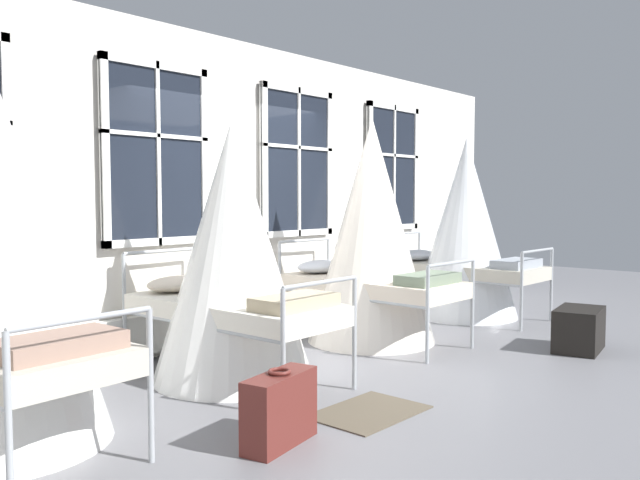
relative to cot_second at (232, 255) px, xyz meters
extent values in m
plane|color=slate|center=(0.99, -0.17, -1.03)|extent=(19.13, 19.13, 0.00)
cube|color=silver|center=(0.99, 1.16, 0.54)|extent=(10.57, 0.10, 3.13)
cube|color=silver|center=(-1.34, 1.05, 0.87)|extent=(0.07, 0.06, 1.69)
cube|color=black|center=(0.03, 1.05, 0.87)|extent=(1.15, 0.02, 1.69)
cube|color=silver|center=(0.03, 1.05, 0.07)|extent=(1.15, 0.06, 0.07)
cube|color=silver|center=(0.03, 1.05, 1.68)|extent=(1.15, 0.06, 0.07)
cube|color=silver|center=(-0.51, 1.05, 0.87)|extent=(0.07, 0.06, 1.69)
cube|color=silver|center=(0.57, 1.05, 0.87)|extent=(0.07, 0.06, 1.69)
cube|color=silver|center=(0.03, 1.05, 0.87)|extent=(0.04, 0.06, 1.69)
cube|color=silver|center=(0.03, 1.05, 1.04)|extent=(1.15, 0.06, 0.04)
cube|color=black|center=(1.95, 1.05, 0.87)|extent=(1.15, 0.02, 1.69)
cube|color=silver|center=(1.95, 1.05, 0.07)|extent=(1.15, 0.06, 0.07)
cube|color=silver|center=(1.95, 1.05, 1.68)|extent=(1.15, 0.06, 0.07)
cube|color=silver|center=(1.40, 1.05, 0.87)|extent=(0.07, 0.06, 1.69)
cube|color=silver|center=(2.49, 1.05, 0.87)|extent=(0.07, 0.06, 1.69)
cube|color=silver|center=(1.95, 1.05, 0.87)|extent=(0.04, 0.06, 1.69)
cube|color=silver|center=(1.95, 1.05, 1.04)|extent=(1.15, 0.06, 0.04)
cube|color=black|center=(3.86, 1.05, 0.87)|extent=(1.15, 0.02, 1.69)
cube|color=silver|center=(3.86, 1.05, 0.07)|extent=(1.15, 0.06, 0.07)
cube|color=silver|center=(3.86, 1.05, 1.68)|extent=(1.15, 0.06, 0.07)
cube|color=silver|center=(3.32, 1.05, 0.87)|extent=(0.07, 0.06, 1.69)
cube|color=silver|center=(4.40, 1.05, 0.87)|extent=(0.07, 0.06, 1.69)
cube|color=silver|center=(3.86, 1.05, 0.87)|extent=(0.04, 0.06, 1.69)
cube|color=silver|center=(3.86, 1.05, 1.04)|extent=(1.15, 0.06, 0.04)
cube|color=silver|center=(0.99, 1.03, -0.78)|extent=(6.34, 0.10, 0.36)
cylinder|color=#9EA3A8|center=(-2.29, -0.98, -0.59)|extent=(0.04, 0.04, 0.89)
cylinder|color=#9EA3A8|center=(-1.48, -0.96, -0.59)|extent=(0.04, 0.04, 0.89)
cylinder|color=#9EA3A8|center=(-1.50, 0.00, -0.52)|extent=(0.09, 1.91, 0.03)
cylinder|color=#9EA3A8|center=(-1.88, -0.97, -0.15)|extent=(0.81, 0.06, 0.03)
cube|color=gray|center=(-1.89, -0.71, -0.32)|extent=(0.68, 0.38, 0.10)
cylinder|color=#9EA3A8|center=(-0.41, 0.95, -0.52)|extent=(0.04, 0.04, 1.02)
cylinder|color=#9EA3A8|center=(0.40, 0.96, -0.52)|extent=(0.04, 0.04, 1.02)
cylinder|color=#9EA3A8|center=(-0.40, -0.96, -0.59)|extent=(0.04, 0.04, 0.89)
cylinder|color=#9EA3A8|center=(0.41, -0.96, -0.59)|extent=(0.04, 0.04, 0.89)
cylinder|color=#9EA3A8|center=(-0.40, 0.00, -0.52)|extent=(0.04, 1.91, 0.03)
cylinder|color=#9EA3A8|center=(0.40, 0.00, -0.52)|extent=(0.04, 1.91, 0.03)
cylinder|color=#9EA3A8|center=(-0.01, 0.95, -0.02)|extent=(0.81, 0.04, 0.03)
cylinder|color=#9EA3A8|center=(0.01, -0.96, -0.15)|extent=(0.81, 0.04, 0.03)
cube|color=silver|center=(0.00, 0.00, -0.45)|extent=(0.84, 1.94, 0.16)
ellipsoid|color=beige|center=(0.00, 0.71, -0.30)|extent=(0.62, 0.40, 0.14)
cube|color=tan|center=(0.00, -0.70, -0.32)|extent=(0.67, 0.36, 0.10)
cone|color=white|center=(0.00, 0.00, 0.04)|extent=(1.33, 1.33, 2.14)
cylinder|color=#9EA3A8|center=(1.54, 0.95, -0.52)|extent=(0.04, 0.04, 1.02)
cylinder|color=#9EA3A8|center=(2.34, 0.93, -0.52)|extent=(0.04, 0.04, 1.02)
cylinder|color=#9EA3A8|center=(1.48, -0.96, -0.59)|extent=(0.04, 0.04, 0.89)
cylinder|color=#9EA3A8|center=(2.29, -0.98, -0.59)|extent=(0.04, 0.04, 0.89)
cylinder|color=#9EA3A8|center=(1.51, 0.00, -0.52)|extent=(0.08, 1.91, 0.03)
cylinder|color=#9EA3A8|center=(2.32, -0.03, -0.52)|extent=(0.08, 1.91, 0.03)
cylinder|color=#9EA3A8|center=(1.94, 0.94, -0.02)|extent=(0.81, 0.05, 0.03)
cylinder|color=#9EA3A8|center=(1.89, -0.97, -0.15)|extent=(0.81, 0.05, 0.03)
cube|color=beige|center=(1.91, -0.01, -0.45)|extent=(0.88, 1.95, 0.16)
ellipsoid|color=silver|center=(1.93, 0.70, -0.30)|extent=(0.63, 0.42, 0.14)
cube|color=slate|center=(1.90, -0.71, -0.32)|extent=(0.68, 0.38, 0.10)
cone|color=silver|center=(1.91, -0.01, 0.13)|extent=(1.33, 1.33, 2.32)
cylinder|color=#9EA3A8|center=(3.49, 0.93, -0.52)|extent=(0.04, 0.04, 1.02)
cylinder|color=#9EA3A8|center=(4.30, 0.90, -0.52)|extent=(0.04, 0.04, 1.02)
cylinder|color=#9EA3A8|center=(3.44, -0.99, -0.59)|extent=(0.04, 0.04, 0.89)
cylinder|color=#9EA3A8|center=(4.25, -1.01, -0.59)|extent=(0.04, 0.04, 0.89)
cylinder|color=#9EA3A8|center=(3.46, -0.03, -0.52)|extent=(0.09, 1.91, 0.03)
cylinder|color=#9EA3A8|center=(4.27, -0.05, -0.52)|extent=(0.09, 1.91, 0.03)
cylinder|color=#9EA3A8|center=(3.90, 0.91, -0.02)|extent=(0.81, 0.05, 0.03)
cylinder|color=#9EA3A8|center=(3.84, -1.00, -0.15)|extent=(0.81, 0.05, 0.03)
cube|color=#B7B2A3|center=(3.87, -0.04, -0.45)|extent=(0.88, 1.96, 0.16)
ellipsoid|color=silver|center=(3.89, 0.67, -0.30)|extent=(0.63, 0.42, 0.14)
cube|color=#8C939E|center=(3.85, -0.74, -0.32)|extent=(0.68, 0.38, 0.10)
cone|color=white|center=(3.87, -0.04, 0.09)|extent=(1.33, 1.33, 2.25)
cube|color=brown|center=(0.03, -1.38, -1.03)|extent=(0.81, 0.57, 0.01)
cube|color=#5B231E|center=(-0.81, -1.33, -0.81)|extent=(0.59, 0.30, 0.44)
cube|color=tan|center=(-0.83, -1.22, -0.81)|extent=(0.50, 0.10, 0.03)
torus|color=#5B231E|center=(-0.81, -1.33, -0.58)|extent=(0.17, 0.17, 0.02)
cube|color=black|center=(2.90, -1.82, -0.82)|extent=(0.70, 0.50, 0.42)
camera|label=1|loc=(-3.64, -4.09, 0.48)|focal=37.19mm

